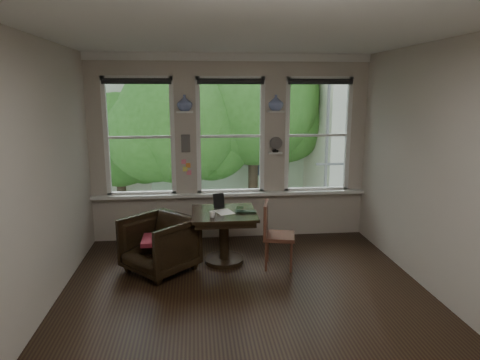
{
  "coord_description": "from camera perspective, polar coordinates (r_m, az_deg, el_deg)",
  "views": [
    {
      "loc": [
        -0.58,
        -4.69,
        2.42
      ],
      "look_at": [
        0.01,
        0.9,
        1.25
      ],
      "focal_mm": 32.0,
      "sensor_mm": 36.0,
      "label": 1
    }
  ],
  "objects": [
    {
      "name": "ground",
      "position": [
        5.31,
        0.89,
        -15.34
      ],
      "size": [
        4.5,
        4.5,
        0.0
      ],
      "primitive_type": "plane",
      "color": "black",
      "rests_on": "ground"
    },
    {
      "name": "ceiling",
      "position": [
        4.76,
        1.01,
        18.77
      ],
      "size": [
        4.5,
        4.5,
        0.0
      ],
      "primitive_type": "plane",
      "rotation": [
        3.14,
        0.0,
        0.0
      ],
      "color": "silver",
      "rests_on": "ground"
    },
    {
      "name": "wall_back",
      "position": [
        7.03,
        -1.28,
        4.24
      ],
      "size": [
        4.5,
        0.0,
        4.5
      ],
      "primitive_type": "plane",
      "rotation": [
        1.57,
        0.0,
        0.0
      ],
      "color": "#B8AE9D",
      "rests_on": "ground"
    },
    {
      "name": "wall_front",
      "position": [
        2.67,
        6.87,
        -8.44
      ],
      "size": [
        4.5,
        0.0,
        4.5
      ],
      "primitive_type": "plane",
      "rotation": [
        -1.57,
        0.0,
        0.0
      ],
      "color": "#B8AE9D",
      "rests_on": "ground"
    },
    {
      "name": "wall_left",
      "position": [
        5.07,
        -25.22,
        0.18
      ],
      "size": [
        0.0,
        4.5,
        4.5
      ],
      "primitive_type": "plane",
      "rotation": [
        1.57,
        0.0,
        1.57
      ],
      "color": "#B8AE9D",
      "rests_on": "ground"
    },
    {
      "name": "wall_right",
      "position": [
        5.55,
        24.67,
        1.16
      ],
      "size": [
        0.0,
        4.5,
        4.5
      ],
      "primitive_type": "plane",
      "rotation": [
        1.57,
        0.0,
        -1.57
      ],
      "color": "#B8AE9D",
      "rests_on": "ground"
    },
    {
      "name": "window_left",
      "position": [
        7.03,
        -13.2,
        5.59
      ],
      "size": [
        1.1,
        0.12,
        1.9
      ],
      "primitive_type": null,
      "color": "white",
      "rests_on": "ground"
    },
    {
      "name": "window_center",
      "position": [
        7.0,
        -1.29,
        5.87
      ],
      "size": [
        1.1,
        0.12,
        1.9
      ],
      "primitive_type": null,
      "color": "white",
      "rests_on": "ground"
    },
    {
      "name": "window_right",
      "position": [
        7.27,
        10.24,
        5.9
      ],
      "size": [
        1.1,
        0.12,
        1.9
      ],
      "primitive_type": null,
      "color": "white",
      "rests_on": "ground"
    },
    {
      "name": "shelf_left",
      "position": [
        6.85,
        -7.36,
        9.0
      ],
      "size": [
        0.26,
        0.16,
        0.03
      ],
      "primitive_type": "cube",
      "color": "white",
      "rests_on": "ground"
    },
    {
      "name": "shelf_right",
      "position": [
        6.97,
        4.79,
        9.1
      ],
      "size": [
        0.26,
        0.16,
        0.03
      ],
      "primitive_type": "cube",
      "color": "white",
      "rests_on": "ground"
    },
    {
      "name": "intercom",
      "position": [
        6.92,
        -7.25,
        4.87
      ],
      "size": [
        0.14,
        0.06,
        0.28
      ],
      "primitive_type": "cube",
      "color": "#59544F",
      "rests_on": "ground"
    },
    {
      "name": "sticky_notes",
      "position": [
        6.98,
        -7.18,
        2.02
      ],
      "size": [
        0.16,
        0.01,
        0.24
      ],
      "primitive_type": null,
      "color": "pink",
      "rests_on": "ground"
    },
    {
      "name": "desk_fan",
      "position": [
        7.0,
        4.74,
        4.43
      ],
      "size": [
        0.2,
        0.2,
        0.24
      ],
      "primitive_type": null,
      "color": "#59544F",
      "rests_on": "ground"
    },
    {
      "name": "vase_left",
      "position": [
        6.85,
        -7.4,
        10.16
      ],
      "size": [
        0.24,
        0.24,
        0.25
      ],
      "primitive_type": "imported",
      "color": "silver",
      "rests_on": "shelf_left"
    },
    {
      "name": "vase_right",
      "position": [
        6.97,
        4.81,
        10.24
      ],
      "size": [
        0.24,
        0.24,
        0.25
      ],
      "primitive_type": "imported",
      "color": "silver",
      "rests_on": "shelf_right"
    },
    {
      "name": "table",
      "position": [
        6.16,
        -2.15,
        -7.62
      ],
      "size": [
        0.9,
        0.9,
        0.75
      ],
      "primitive_type": null,
      "color": "black",
      "rests_on": "ground"
    },
    {
      "name": "armchair_left",
      "position": [
        5.96,
        -10.7,
        -8.44
      ],
      "size": [
        1.17,
        1.17,
        0.77
      ],
      "primitive_type": "imported",
      "rotation": [
        0.0,
        0.0,
        -0.8
      ],
      "color": "black",
      "rests_on": "ground"
    },
    {
      "name": "cushion_red",
      "position": [
        5.93,
        -10.73,
        -7.83
      ],
      "size": [
        0.45,
        0.45,
        0.06
      ],
      "primitive_type": "cube",
      "color": "maroon",
      "rests_on": "armchair_left"
    },
    {
      "name": "side_chair_right",
      "position": [
        5.99,
        5.25,
        -7.39
      ],
      "size": [
        0.5,
        0.5,
        0.92
      ],
      "primitive_type": null,
      "rotation": [
        0.0,
        0.0,
        1.34
      ],
      "color": "#4D281B",
      "rests_on": "ground"
    },
    {
      "name": "laptop",
      "position": [
        5.97,
        0.76,
        -4.36
      ],
      "size": [
        0.32,
        0.23,
        0.02
      ],
      "primitive_type": "imported",
      "rotation": [
        0.0,
        0.0,
        -0.12
      ],
      "color": "black",
      "rests_on": "table"
    },
    {
      "name": "mug",
      "position": [
        5.79,
        -3.72,
        -4.6
      ],
      "size": [
        0.1,
        0.1,
        0.08
      ],
      "primitive_type": "imported",
      "rotation": [
        0.0,
        0.0,
        -0.17
      ],
      "color": "white",
      "rests_on": "table"
    },
    {
      "name": "drinking_glass",
      "position": [
        5.97,
        -0.03,
        -4.0
      ],
      "size": [
        0.14,
        0.14,
        0.09
      ],
      "primitive_type": "imported",
      "rotation": [
        0.0,
        0.0,
        0.24
      ],
      "color": "white",
      "rests_on": "table"
    },
    {
      "name": "tablet",
      "position": [
        6.2,
        -2.84,
        -2.8
      ],
      "size": [
        0.17,
        0.11,
        0.22
      ],
      "primitive_type": "cube",
      "rotation": [
        -0.26,
        0.0,
        0.24
      ],
      "color": "black",
      "rests_on": "table"
    },
    {
      "name": "papers",
      "position": [
        6.04,
        -2.11,
        -4.27
      ],
      "size": [
        0.3,
        0.35,
        0.0
      ],
      "primitive_type": "cube",
      "rotation": [
        0.0,
        0.0,
        0.32
      ],
      "color": "silver",
      "rests_on": "table"
    }
  ]
}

